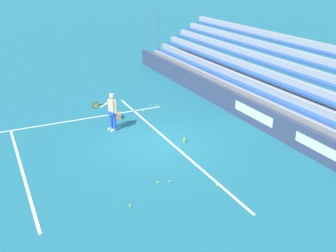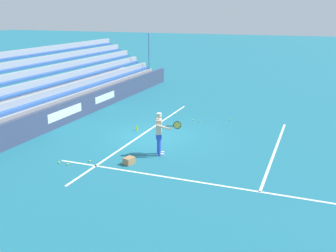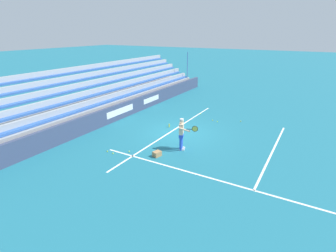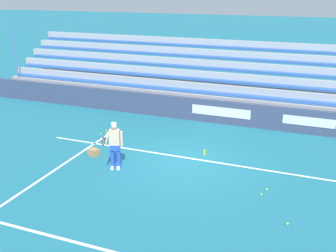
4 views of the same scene
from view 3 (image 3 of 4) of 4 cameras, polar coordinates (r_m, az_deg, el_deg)
The scene contains 16 objects.
ground_plane at distance 16.30m, azimuth 2.52°, elevation -1.37°, with size 160.00×160.00×0.00m, color #1E6B7F.
court_baseline_white at distance 16.52m, azimuth 0.98°, elevation -1.04°, with size 12.00×0.10×0.01m, color white.
court_sideline_white at distance 11.47m, azimuth 10.77°, elevation -11.50°, with size 0.10×12.00×0.01m, color white.
court_service_line_white at distance 14.78m, azimuth 21.80°, elevation -5.17°, with size 8.22×0.10×0.01m, color white.
back_wall_sponsor_board at distance 18.78m, azimuth -10.86°, elevation 2.99°, with size 26.88×0.25×1.10m.
bleacher_stand at distance 20.49m, azimuth -16.53°, elevation 4.64°, with size 25.54×4.00×3.85m.
tennis_player at distance 13.63m, azimuth 3.02°, elevation -1.71°, with size 0.58×1.07×1.71m.
ball_box_cardboard at distance 13.21m, azimuth -2.41°, elevation -6.07°, with size 0.40×0.30×0.26m, color #A87F51.
tennis_ball_far_left at distance 19.94m, azimuth 7.07°, elevation 2.63°, with size 0.07×0.07×0.07m, color #CCE533.
tennis_ball_near_player at distance 13.76m, azimuth -11.89°, elevation -5.83°, with size 0.07×0.07×0.07m, color #CCE533.
tennis_ball_far_right at distance 13.81m, azimuth -8.45°, elevation -5.51°, with size 0.07×0.07×0.07m, color #CCE533.
tennis_ball_by_box at distance 18.62m, azimuth 9.67°, elevation 1.24°, with size 0.07×0.07×0.07m, color #CCE533.
tennis_ball_on_baseline at distance 18.39m, azimuth 10.70°, elevation 0.93°, with size 0.07×0.07×0.07m, color #CCE533.
tennis_ball_stray_back at distance 14.05m, azimuth -13.05°, elevation -5.38°, with size 0.07×0.07×0.07m, color #CCE533.
tennis_ball_midcourt at distance 18.86m, azimuth 15.56°, elevation 1.01°, with size 0.07×0.07×0.07m, color #CCE533.
water_bottle at distance 17.11m, azimuth 0.25°, elevation 0.11°, with size 0.07×0.07×0.22m, color yellow.
Camera 3 is at (13.46, 7.02, 5.93)m, focal length 28.00 mm.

